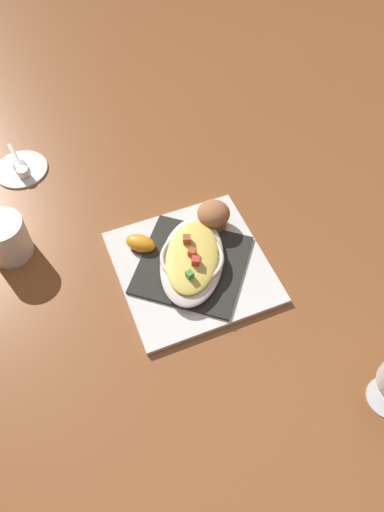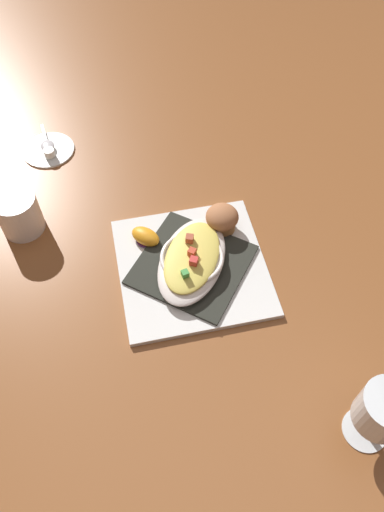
% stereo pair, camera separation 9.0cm
% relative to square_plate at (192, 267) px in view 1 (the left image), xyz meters
% --- Properties ---
extents(ground_plane, '(2.60, 2.60, 0.00)m').
position_rel_square_plate_xyz_m(ground_plane, '(0.00, 0.00, -0.01)').
color(ground_plane, brown).
extents(square_plate, '(0.29, 0.29, 0.01)m').
position_rel_square_plate_xyz_m(square_plate, '(0.00, 0.00, 0.00)').
color(square_plate, white).
rests_on(square_plate, ground_plane).
extents(folded_napkin, '(0.26, 0.26, 0.01)m').
position_rel_square_plate_xyz_m(folded_napkin, '(0.00, 0.00, 0.01)').
color(folded_napkin, '#2B2D26').
rests_on(folded_napkin, square_plate).
extents(gratin_dish, '(0.19, 0.23, 0.04)m').
position_rel_square_plate_xyz_m(gratin_dish, '(-0.00, -0.00, 0.03)').
color(gratin_dish, silver).
rests_on(gratin_dish, folded_napkin).
extents(muffin, '(0.06, 0.06, 0.05)m').
position_rel_square_plate_xyz_m(muffin, '(0.07, 0.08, 0.03)').
color(muffin, '#A16D3B').
rests_on(muffin, square_plate).
extents(orange_garnish, '(0.07, 0.07, 0.03)m').
position_rel_square_plate_xyz_m(orange_garnish, '(-0.08, 0.07, 0.02)').
color(orange_garnish, '#592A65').
rests_on(orange_garnish, square_plate).
extents(coffee_mug, '(0.08, 0.11, 0.08)m').
position_rel_square_plate_xyz_m(coffee_mug, '(-0.32, 0.15, 0.03)').
color(coffee_mug, white).
rests_on(coffee_mug, ground_plane).
extents(creamer_saucer, '(0.11, 0.11, 0.01)m').
position_rel_square_plate_xyz_m(creamer_saucer, '(-0.27, 0.36, -0.00)').
color(creamer_saucer, white).
rests_on(creamer_saucer, ground_plane).
extents(spoon, '(0.04, 0.10, 0.01)m').
position_rel_square_plate_xyz_m(spoon, '(-0.27, 0.37, 0.01)').
color(spoon, silver).
rests_on(spoon, creamer_saucer).
extents(creamer_cup_0, '(0.02, 0.02, 0.02)m').
position_rel_square_plate_xyz_m(creamer_cup_0, '(-0.27, 0.34, 0.01)').
color(creamer_cup_0, white).
rests_on(creamer_cup_0, creamer_saucer).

